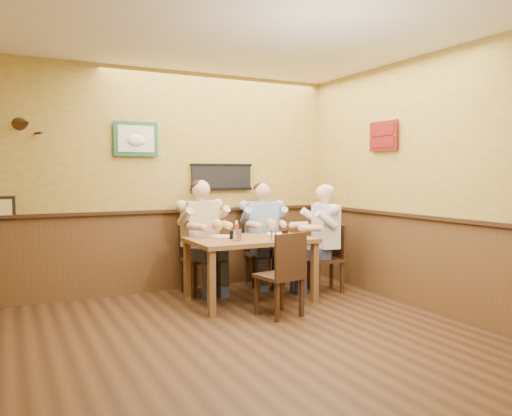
{
  "coord_description": "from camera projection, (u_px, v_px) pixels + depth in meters",
  "views": [
    {
      "loc": [
        -1.66,
        -3.67,
        1.5
      ],
      "look_at": [
        0.93,
        1.45,
        1.1
      ],
      "focal_mm": 35.0,
      "sensor_mm": 36.0,
      "label": 1
    }
  ],
  "objects": [
    {
      "name": "room",
      "position": [
        240.0,
        151.0,
        4.22
      ],
      "size": [
        5.02,
        5.03,
        2.81
      ],
      "color": "black",
      "rests_on": "ground"
    },
    {
      "name": "dining_table",
      "position": [
        250.0,
        246.0,
        5.81
      ],
      "size": [
        1.4,
        0.9,
        0.75
      ],
      "color": "brown",
      "rests_on": "ground"
    },
    {
      "name": "chair_back_left",
      "position": [
        200.0,
        258.0,
        6.24
      ],
      "size": [
        0.46,
        0.46,
        0.89
      ],
      "primitive_type": null,
      "rotation": [
        0.0,
        0.0,
        0.13
      ],
      "color": "#382111",
      "rests_on": "ground"
    },
    {
      "name": "chair_back_right",
      "position": [
        262.0,
        253.0,
        6.69
      ],
      "size": [
        0.46,
        0.46,
        0.87
      ],
      "primitive_type": null,
      "rotation": [
        0.0,
        0.0,
        -0.18
      ],
      "color": "#382111",
      "rests_on": "ground"
    },
    {
      "name": "chair_right_end",
      "position": [
        325.0,
        258.0,
        6.34
      ],
      "size": [
        0.46,
        0.46,
        0.85
      ],
      "primitive_type": null,
      "rotation": [
        0.0,
        0.0,
        -1.76
      ],
      "color": "#382111",
      "rests_on": "ground"
    },
    {
      "name": "chair_near_side",
      "position": [
        279.0,
        274.0,
        5.23
      ],
      "size": [
        0.48,
        0.48,
        0.89
      ],
      "primitive_type": null,
      "rotation": [
        0.0,
        0.0,
        3.33
      ],
      "color": "#382111",
      "rests_on": "ground"
    },
    {
      "name": "diner_tan_shirt",
      "position": [
        200.0,
        242.0,
        6.23
      ],
      "size": [
        0.66,
        0.66,
        1.27
      ],
      "primitive_type": null,
      "rotation": [
        0.0,
        0.0,
        0.13
      ],
      "color": "beige",
      "rests_on": "ground"
    },
    {
      "name": "diner_blue_polo",
      "position": [
        262.0,
        239.0,
        6.68
      ],
      "size": [
        0.66,
        0.66,
        1.24
      ],
      "primitive_type": null,
      "rotation": [
        0.0,
        0.0,
        -0.18
      ],
      "color": "#7E9FBE",
      "rests_on": "ground"
    },
    {
      "name": "diner_white_elder",
      "position": [
        325.0,
        243.0,
        6.33
      ],
      "size": [
        0.66,
        0.66,
        1.22
      ],
      "primitive_type": null,
      "rotation": [
        0.0,
        0.0,
        -1.76
      ],
      "color": "silver",
      "rests_on": "ground"
    },
    {
      "name": "water_glass_left",
      "position": [
        237.0,
        235.0,
        5.54
      ],
      "size": [
        0.11,
        0.11,
        0.13
      ],
      "primitive_type": "cylinder",
      "rotation": [
        0.0,
        0.0,
        0.26
      ],
      "color": "silver",
      "rests_on": "dining_table"
    },
    {
      "name": "water_glass_mid",
      "position": [
        274.0,
        235.0,
        5.58
      ],
      "size": [
        0.09,
        0.09,
        0.11
      ],
      "primitive_type": "cylinder",
      "rotation": [
        0.0,
        0.0,
        0.25
      ],
      "color": "silver",
      "rests_on": "dining_table"
    },
    {
      "name": "cola_tumbler",
      "position": [
        285.0,
        234.0,
        5.73
      ],
      "size": [
        0.08,
        0.08,
        0.1
      ],
      "primitive_type": "cylinder",
      "rotation": [
        0.0,
        0.0,
        -0.02
      ],
      "color": "black",
      "rests_on": "dining_table"
    },
    {
      "name": "hot_sauce_bottle",
      "position": [
        237.0,
        231.0,
        5.7
      ],
      "size": [
        0.05,
        0.05,
        0.19
      ],
      "primitive_type": "cylinder",
      "rotation": [
        0.0,
        0.0,
        0.06
      ],
      "color": "#B72D13",
      "rests_on": "dining_table"
    },
    {
      "name": "salt_shaker",
      "position": [
        231.0,
        234.0,
        5.78
      ],
      "size": [
        0.04,
        0.04,
        0.08
      ],
      "primitive_type": "cylinder",
      "rotation": [
        0.0,
        0.0,
        -0.33
      ],
      "color": "white",
      "rests_on": "dining_table"
    },
    {
      "name": "pepper_shaker",
      "position": [
        231.0,
        235.0,
        5.68
      ],
      "size": [
        0.04,
        0.04,
        0.1
      ],
      "primitive_type": "cylinder",
      "rotation": [
        0.0,
        0.0,
        0.01
      ],
      "color": "black",
      "rests_on": "dining_table"
    },
    {
      "name": "plate_far_left",
      "position": [
        221.0,
        236.0,
        5.89
      ],
      "size": [
        0.26,
        0.26,
        0.02
      ],
      "primitive_type": "cylinder",
      "rotation": [
        0.0,
        0.0,
        -0.13
      ],
      "color": "white",
      "rests_on": "dining_table"
    },
    {
      "name": "plate_far_right",
      "position": [
        276.0,
        234.0,
        6.13
      ],
      "size": [
        0.24,
        0.24,
        0.02
      ],
      "primitive_type": "cylinder",
      "rotation": [
        0.0,
        0.0,
        0.04
      ],
      "color": "white",
      "rests_on": "dining_table"
    }
  ]
}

